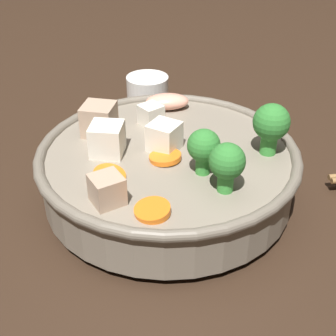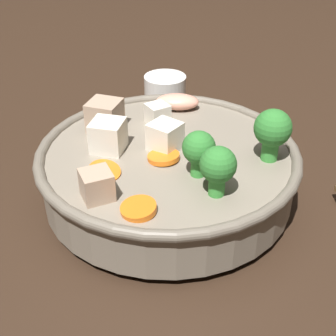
{
  "view_description": "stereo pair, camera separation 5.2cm",
  "coord_description": "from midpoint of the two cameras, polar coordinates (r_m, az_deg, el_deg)",
  "views": [
    {
      "loc": [
        0.37,
        -0.23,
        0.33
      ],
      "look_at": [
        0.0,
        0.0,
        0.04
      ],
      "focal_mm": 50.0,
      "sensor_mm": 36.0,
      "label": 1
    },
    {
      "loc": [
        0.4,
        -0.19,
        0.33
      ],
      "look_at": [
        0.0,
        0.0,
        0.04
      ],
      "focal_mm": 50.0,
      "sensor_mm": 36.0,
      "label": 2
    }
  ],
  "objects": [
    {
      "name": "tea_cup",
      "position": [
        0.73,
        -4.58,
        8.83
      ],
      "size": [
        0.06,
        0.06,
        0.06
      ],
      "color": "white",
      "rests_on": "ground_plane"
    },
    {
      "name": "stirfry_bowl",
      "position": [
        0.52,
        -2.82,
        0.13
      ],
      "size": [
        0.29,
        0.29,
        0.12
      ],
      "color": "slate",
      "rests_on": "ground_plane"
    },
    {
      "name": "ground_plane",
      "position": [
        0.55,
        -2.74,
        -3.76
      ],
      "size": [
        3.0,
        3.0,
        0.0
      ],
      "primitive_type": "plane",
      "color": "black"
    }
  ]
}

